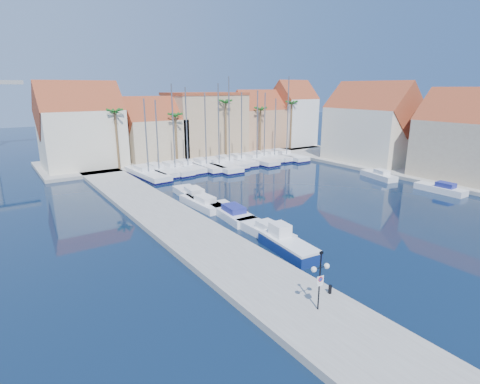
% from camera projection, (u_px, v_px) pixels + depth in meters
% --- Properties ---
extents(ground, '(260.00, 260.00, 0.00)m').
position_uv_depth(ground, '(362.00, 258.00, 29.30)').
color(ground, black).
rests_on(ground, ground).
extents(quay_west, '(6.00, 77.00, 0.50)m').
position_uv_depth(quay_west, '(181.00, 227.00, 35.07)').
color(quay_west, gray).
rests_on(quay_west, ground).
extents(shore_north, '(54.00, 16.00, 0.50)m').
position_uv_depth(shore_north, '(192.00, 155.00, 72.82)').
color(shore_north, gray).
rests_on(shore_north, ground).
extents(shore_east, '(12.00, 60.00, 0.50)m').
position_uv_depth(shore_east, '(415.00, 171.00, 58.56)').
color(shore_east, gray).
rests_on(shore_east, ground).
extents(lamp_post, '(1.23, 0.44, 3.65)m').
position_uv_depth(lamp_post, '(320.00, 272.00, 21.02)').
color(lamp_post, black).
rests_on(lamp_post, quay_west).
extents(bollard, '(0.22, 0.22, 0.55)m').
position_uv_depth(bollard, '(330.00, 289.00, 23.27)').
color(bollard, black).
rests_on(bollard, quay_west).
extents(fishing_boat, '(2.55, 6.15, 2.10)m').
position_uv_depth(fishing_boat, '(287.00, 244.00, 30.23)').
color(fishing_boat, navy).
rests_on(fishing_boat, ground).
extents(motorboat_west_0, '(2.11, 6.43, 1.40)m').
position_uv_depth(motorboat_west_0, '(265.00, 230.00, 33.63)').
color(motorboat_west_0, white).
rests_on(motorboat_west_0, ground).
extents(motorboat_west_1, '(2.98, 7.37, 1.40)m').
position_uv_depth(motorboat_west_1, '(231.00, 212.00, 38.46)').
color(motorboat_west_1, white).
rests_on(motorboat_west_1, ground).
extents(motorboat_west_2, '(2.41, 6.79, 1.40)m').
position_uv_depth(motorboat_west_2, '(203.00, 203.00, 41.70)').
color(motorboat_west_2, white).
rests_on(motorboat_west_2, ground).
extents(motorboat_west_3, '(2.94, 7.47, 1.40)m').
position_uv_depth(motorboat_west_3, '(192.00, 194.00, 45.15)').
color(motorboat_west_3, white).
rests_on(motorboat_west_3, ground).
extents(motorboat_east_0, '(1.99, 6.09, 1.40)m').
position_uv_depth(motorboat_east_0, '(441.00, 189.00, 47.53)').
color(motorboat_east_0, white).
rests_on(motorboat_east_0, ground).
extents(motorboat_east_1, '(3.13, 6.16, 1.40)m').
position_uv_depth(motorboat_east_1, '(379.00, 175.00, 54.80)').
color(motorboat_east_1, white).
rests_on(motorboat_east_1, ground).
extents(sailboat_0, '(3.57, 10.96, 11.43)m').
position_uv_depth(sailboat_0, '(147.00, 174.00, 55.46)').
color(sailboat_0, white).
rests_on(sailboat_0, ground).
extents(sailboat_1, '(3.21, 9.50, 11.17)m').
position_uv_depth(sailboat_1, '(158.00, 171.00, 57.29)').
color(sailboat_1, white).
rests_on(sailboat_1, ground).
extents(sailboat_2, '(3.10, 9.25, 13.47)m').
position_uv_depth(sailboat_2, '(174.00, 169.00, 58.37)').
color(sailboat_2, white).
rests_on(sailboat_2, ground).
extents(sailboat_3, '(2.72, 9.05, 12.97)m').
position_uv_depth(sailboat_3, '(187.00, 167.00, 60.06)').
color(sailboat_3, white).
rests_on(sailboat_3, ground).
extents(sailboat_4, '(2.80, 9.89, 12.16)m').
position_uv_depth(sailboat_4, '(205.00, 166.00, 61.10)').
color(sailboat_4, white).
rests_on(sailboat_4, ground).
extents(sailboat_5, '(3.34, 11.65, 13.52)m').
position_uv_depth(sailboat_5, '(217.00, 165.00, 61.51)').
color(sailboat_5, white).
rests_on(sailboat_5, ground).
extents(sailboat_6, '(2.64, 9.48, 14.63)m').
position_uv_depth(sailboat_6, '(228.00, 162.00, 63.69)').
color(sailboat_6, white).
rests_on(sailboat_6, ground).
extents(sailboat_7, '(2.95, 8.91, 12.14)m').
position_uv_depth(sailboat_7, '(240.00, 160.00, 65.33)').
color(sailboat_7, white).
rests_on(sailboat_7, ground).
extents(sailboat_8, '(3.24, 10.48, 12.43)m').
position_uv_depth(sailboat_8, '(255.00, 160.00, 66.05)').
color(sailboat_8, white).
rests_on(sailboat_8, ground).
extents(sailboat_9, '(2.75, 9.02, 12.05)m').
position_uv_depth(sailboat_9, '(262.00, 158.00, 68.09)').
color(sailboat_9, white).
rests_on(sailboat_9, ground).
extents(sailboat_10, '(2.94, 9.30, 11.03)m').
position_uv_depth(sailboat_10, '(273.00, 156.00, 69.27)').
color(sailboat_10, white).
rests_on(sailboat_10, ground).
extents(sailboat_11, '(3.09, 10.98, 14.81)m').
position_uv_depth(sailboat_11, '(284.00, 155.00, 70.12)').
color(sailboat_11, white).
rests_on(sailboat_11, ground).
extents(building_0, '(12.30, 9.00, 13.50)m').
position_uv_depth(building_0, '(81.00, 129.00, 59.46)').
color(building_0, beige).
rests_on(building_0, shore_north).
extents(building_1, '(10.30, 8.00, 11.00)m').
position_uv_depth(building_1, '(154.00, 132.00, 66.32)').
color(building_1, tan).
rests_on(building_1, shore_north).
extents(building_2, '(14.20, 10.20, 11.50)m').
position_uv_depth(building_2, '(205.00, 123.00, 72.83)').
color(building_2, tan).
rests_on(building_2, shore_north).
extents(building_3, '(10.30, 8.00, 12.00)m').
position_uv_depth(building_3, '(257.00, 122.00, 78.67)').
color(building_3, tan).
rests_on(building_3, shore_north).
extents(building_4, '(8.30, 8.00, 14.00)m').
position_uv_depth(building_4, '(293.00, 115.00, 82.48)').
color(building_4, white).
rests_on(building_4, shore_north).
extents(building_5, '(9.00, 12.30, 12.50)m').
position_uv_depth(building_5, '(468.00, 140.00, 51.46)').
color(building_5, tan).
rests_on(building_5, shore_east).
extents(building_6, '(9.00, 14.30, 13.50)m').
position_uv_depth(building_6, '(371.00, 126.00, 64.02)').
color(building_6, beige).
rests_on(building_6, shore_east).
extents(palm_0, '(2.60, 2.60, 10.15)m').
position_uv_depth(palm_0, '(115.00, 113.00, 56.97)').
color(palm_0, brown).
rests_on(palm_0, shore_north).
extents(palm_1, '(2.60, 2.60, 9.15)m').
position_uv_depth(palm_1, '(175.00, 117.00, 62.66)').
color(palm_1, brown).
rests_on(palm_1, shore_north).
extents(palm_2, '(2.60, 2.60, 11.15)m').
position_uv_depth(palm_2, '(226.00, 104.00, 67.60)').
color(palm_2, brown).
rests_on(palm_2, shore_north).
extents(palm_3, '(2.60, 2.60, 9.65)m').
position_uv_depth(palm_3, '(261.00, 110.00, 72.33)').
color(palm_3, brown).
rests_on(palm_3, shore_north).
extents(palm_4, '(2.60, 2.60, 10.65)m').
position_uv_depth(palm_4, '(292.00, 104.00, 76.43)').
color(palm_4, brown).
rests_on(palm_4, shore_north).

